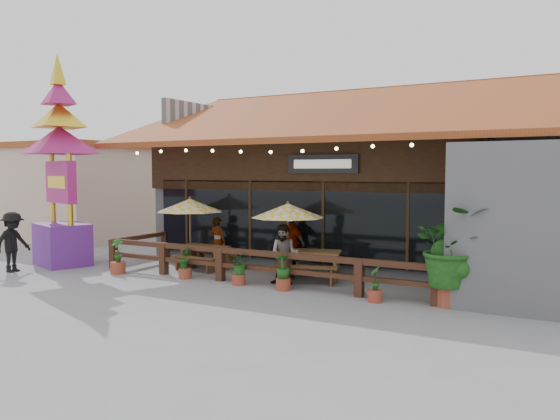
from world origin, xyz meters
The scene contains 19 objects.
ground centered at (0.00, 0.00, 0.00)m, with size 100.00×100.00×0.00m, color gray.
restaurant_building centered at (0.26, 6.61, 2.21)m, with size 15.50×14.73×6.09m.
patio_railing centered at (-2.25, -0.27, 0.61)m, with size 10.00×2.60×0.92m.
neighbor_building centered at (-15.00, 6.00, 2.14)m, with size 8.40×8.40×4.22m.
umbrella_left centered at (-4.51, 0.76, 1.93)m, with size 2.52×2.52×2.22m.
umbrella_right centered at (-1.01, 0.61, 1.89)m, with size 2.45×2.45×2.17m.
picnic_table_left centered at (-3.97, 0.78, 0.49)m, with size 1.60×1.41×0.72m.
picnic_table_right centered at (-0.39, 0.69, 0.56)m, with size 2.07×1.91×0.83m.
thai_sign_tower centered at (-8.40, -0.82, 3.79)m, with size 3.41×3.41×7.18m.
tropical_plant centered at (3.59, -0.41, 1.28)m, with size 2.08×1.99×2.24m.
diner_a centered at (-3.95, 1.42, 0.78)m, with size 0.57×0.37×1.55m, color #372411.
diner_b centered at (-0.73, -0.10, 0.80)m, with size 0.78×0.61×1.60m, color #372411.
diner_c centered at (-1.32, 1.52, 0.86)m, with size 1.01×0.42×1.72m, color #372411.
pedestrian centered at (-8.67, -2.37, 0.89)m, with size 1.16×0.66×1.79m, color black.
planter_a centered at (-5.74, -1.08, 0.44)m, with size 0.43×0.43×1.05m.
planter_b centered at (-3.55, -0.71, 0.40)m, with size 0.39×0.41×0.88m.
planter_c centered at (-1.77, -0.71, 0.48)m, with size 0.68×0.66×0.86m.
planter_d centered at (-0.43, -0.73, 0.44)m, with size 0.45×0.45×0.91m.
planter_e centered at (2.00, -0.80, 0.35)m, with size 0.34×0.35×0.83m.
Camera 1 is at (6.01, -12.63, 2.97)m, focal length 35.00 mm.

